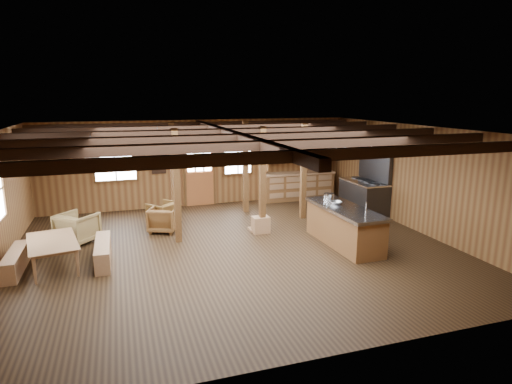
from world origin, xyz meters
The scene contains 21 objects.
room centered at (0.00, 0.00, 1.40)m, with size 10.04×9.04×2.84m.
ceiling_joists centered at (0.00, 0.18, 2.68)m, with size 9.80×8.82×0.18m.
timber_posts centered at (0.52, 2.08, 1.40)m, with size 3.95×2.35×2.80m.
back_door centered at (0.00, 4.45, 0.88)m, with size 1.02×0.08×2.15m.
window_back_left centered at (-2.60, 4.46, 1.60)m, with size 1.32×0.06×1.32m.
window_back_right centered at (1.30, 4.46, 1.60)m, with size 1.02×0.06×1.32m.
notice_boards centered at (-1.50, 4.46, 1.64)m, with size 1.08×0.03×0.90m.
back_counter centered at (3.40, 4.20, 0.60)m, with size 2.55×0.60×2.45m.
pendant_lamps centered at (-2.25, 1.00, 2.25)m, with size 1.86×2.36×0.66m.
pot_rack centered at (2.94, 0.29, 2.26)m, with size 0.36×3.00×0.44m.
kitchen_island centered at (2.59, -0.47, 0.48)m, with size 0.95×2.52×1.20m.
step_stool centered at (0.97, 1.03, 0.22)m, with size 0.49×0.35×0.44m, color #956443.
commercial_range centered at (4.64, 1.89, 0.67)m, with size 0.88×1.72×2.12m.
dining_table centered at (-3.90, 0.16, 0.29)m, with size 1.67×0.93×0.59m, color olive.
bench_wall centered at (-4.65, 0.16, 0.21)m, with size 0.29×1.55×0.43m, color #956443.
bench_aisle centered at (-2.95, 0.16, 0.23)m, with size 0.31×1.64×0.45m, color #956443.
armchair_a centered at (-1.40, 2.56, 0.33)m, with size 0.70×0.72×0.66m, color brown.
armchair_b centered at (-1.47, 1.93, 0.33)m, with size 0.70×0.72×0.66m, color brown.
armchair_c centered at (-3.57, 1.67, 0.38)m, with size 0.81×0.83×0.76m, color olive.
counter_pot centered at (2.58, 0.34, 1.02)m, with size 0.27×0.27×0.16m, color silver.
bowl centered at (2.53, -0.13, 0.97)m, with size 0.28×0.28×0.07m, color silver.
Camera 1 is at (-2.48, -9.23, 3.54)m, focal length 30.00 mm.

